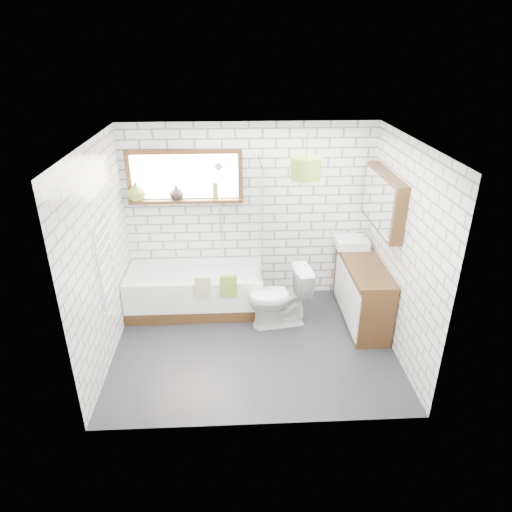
{
  "coord_description": "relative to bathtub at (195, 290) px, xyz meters",
  "views": [
    {
      "loc": [
        -0.21,
        -4.65,
        3.44
      ],
      "look_at": [
        0.04,
        0.25,
        1.1
      ],
      "focal_mm": 32.0,
      "sensor_mm": 36.0,
      "label": 1
    }
  ],
  "objects": [
    {
      "name": "floor",
      "position": [
        0.78,
        -0.9,
        -0.3
      ],
      "size": [
        3.4,
        2.6,
        0.01
      ],
      "primitive_type": "cube",
      "color": "black",
      "rests_on": "ground"
    },
    {
      "name": "wall_left",
      "position": [
        -0.93,
        -0.9,
        0.95
      ],
      "size": [
        0.01,
        2.6,
        2.5
      ],
      "primitive_type": "cube",
      "color": "white",
      "rests_on": "ground"
    },
    {
      "name": "shower_screen",
      "position": [
        0.89,
        0.0,
        1.05
      ],
      "size": [
        0.02,
        0.72,
        1.5
      ],
      "primitive_type": "cube",
      "color": "white",
      "rests_on": "bathtub"
    },
    {
      "name": "wall_right",
      "position": [
        2.48,
        -0.9,
        0.95
      ],
      "size": [
        0.01,
        2.6,
        2.5
      ],
      "primitive_type": "cube",
      "color": "white",
      "rests_on": "ground"
    },
    {
      "name": "basin",
      "position": [
        2.18,
        0.16,
        0.6
      ],
      "size": [
        0.43,
        0.38,
        0.13
      ],
      "primitive_type": "cube",
      "color": "white",
      "rests_on": "vanity"
    },
    {
      "name": "vase_olive",
      "position": [
        -0.72,
        0.33,
        1.31
      ],
      "size": [
        0.27,
        0.27,
        0.25
      ],
      "primitive_type": "imported",
      "rotation": [
        0.0,
        0.0,
        -0.11
      ],
      "color": "olive",
      "rests_on": "window"
    },
    {
      "name": "towel_beige",
      "position": [
        0.14,
        -0.4,
        0.28
      ],
      "size": [
        0.21,
        0.05,
        0.27
      ],
      "primitive_type": "cube",
      "color": "#C1B586",
      "rests_on": "bathtub"
    },
    {
      "name": "wall_back",
      "position": [
        0.78,
        0.41,
        0.95
      ],
      "size": [
        3.4,
        0.01,
        2.5
      ],
      "primitive_type": "cube",
      "color": "white",
      "rests_on": "ground"
    },
    {
      "name": "toilet",
      "position": [
        1.13,
        -0.45,
        0.11
      ],
      "size": [
        0.57,
        0.86,
        0.81
      ],
      "primitive_type": "imported",
      "rotation": [
        0.0,
        0.0,
        -1.42
      ],
      "color": "white",
      "rests_on": "floor"
    },
    {
      "name": "tap",
      "position": [
        2.34,
        0.16,
        0.67
      ],
      "size": [
        0.03,
        0.03,
        0.17
      ],
      "primitive_type": "cylinder",
      "rotation": [
        0.0,
        0.0,
        -0.04
      ],
      "color": "silver",
      "rests_on": "vanity"
    },
    {
      "name": "bottle",
      "position": [
        0.32,
        0.33,
        1.3
      ],
      "size": [
        0.07,
        0.07,
        0.23
      ],
      "primitive_type": "cylinder",
      "rotation": [
        0.0,
        0.0,
        0.03
      ],
      "color": "olive",
      "rests_on": "window"
    },
    {
      "name": "vanity",
      "position": [
        2.24,
        -0.34,
        0.12
      ],
      "size": [
        0.47,
        1.46,
        0.84
      ],
      "primitive_type": "cube",
      "color": "#341E0E",
      "rests_on": "floor"
    },
    {
      "name": "wall_front",
      "position": [
        0.78,
        -2.2,
        0.95
      ],
      "size": [
        3.4,
        0.01,
        2.5
      ],
      "primitive_type": "cube",
      "color": "white",
      "rests_on": "ground"
    },
    {
      "name": "bathtub",
      "position": [
        0.0,
        0.0,
        0.0
      ],
      "size": [
        1.83,
        0.81,
        0.59
      ],
      "primitive_type": "cube",
      "color": "white",
      "rests_on": "floor"
    },
    {
      "name": "vase_dark",
      "position": [
        -0.2,
        0.33,
        1.29
      ],
      "size": [
        0.21,
        0.21,
        0.2
      ],
      "primitive_type": "imported",
      "rotation": [
        0.0,
        0.0,
        -0.1
      ],
      "color": "black",
      "rests_on": "window"
    },
    {
      "name": "mirror_cabinet",
      "position": [
        2.4,
        -0.3,
        1.35
      ],
      "size": [
        0.16,
        1.2,
        0.7
      ],
      "primitive_type": "cube",
      "color": "#341E0E",
      "rests_on": "wall_right"
    },
    {
      "name": "ceiling",
      "position": [
        0.78,
        -0.9,
        2.21
      ],
      "size": [
        3.4,
        2.6,
        0.01
      ],
      "primitive_type": "cube",
      "color": "white",
      "rests_on": "ground"
    },
    {
      "name": "towel_green",
      "position": [
        0.47,
        -0.4,
        0.28
      ],
      "size": [
        0.22,
        0.06,
        0.3
      ],
      "primitive_type": "cube",
      "color": "olive",
      "rests_on": "bathtub"
    },
    {
      "name": "pendant",
      "position": [
        1.4,
        -0.41,
        1.8
      ],
      "size": [
        0.35,
        0.35,
        0.26
      ],
      "primitive_type": "cylinder",
      "color": "olive",
      "rests_on": "ceiling"
    },
    {
      "name": "window",
      "position": [
        -0.07,
        0.36,
        1.5
      ],
      "size": [
        1.52,
        0.16,
        0.68
      ],
      "primitive_type": "cube",
      "color": "#341E0E",
      "rests_on": "wall_back"
    },
    {
      "name": "shower_riser",
      "position": [
        0.38,
        0.36,
        1.05
      ],
      "size": [
        0.02,
        0.02,
        1.3
      ],
      "primitive_type": "cylinder",
      "color": "silver",
      "rests_on": "wall_back"
    },
    {
      "name": "towel_radiator",
      "position": [
        -0.88,
        -0.9,
        0.9
      ],
      "size": [
        0.06,
        0.52,
        1.0
      ],
      "primitive_type": "cube",
      "color": "white",
      "rests_on": "wall_left"
    }
  ]
}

